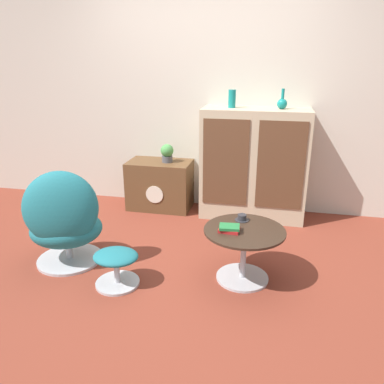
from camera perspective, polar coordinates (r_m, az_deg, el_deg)
The scene contains 12 objects.
ground_plane at distance 3.26m, azimuth -2.98°, elevation -11.24°, with size 12.00×12.00×0.00m, color brown.
wall_back at distance 4.31m, azimuth 2.19°, elevation 14.69°, with size 6.40×0.06×2.60m.
sideboard at distance 4.11m, azimuth 9.37°, elevation 4.20°, with size 1.12×0.47×1.19m.
tv_console at distance 4.39m, azimuth -4.89°, elevation 1.11°, with size 0.72×0.44×0.56m.
egg_chair at distance 3.29m, azimuth -18.95°, elevation -4.10°, with size 0.75×0.72×0.86m.
ottoman at distance 2.98m, azimuth -11.49°, elevation -10.43°, with size 0.35×0.34×0.29m.
coffee_table at distance 2.98m, azimuth 7.89°, elevation -8.28°, with size 0.63×0.63×0.43m.
vase_leftmost at distance 4.01m, azimuth 6.12°, elevation 13.95°, with size 0.08×0.08×0.18m.
vase_inner_left at distance 3.99m, azimuth 13.58°, elevation 13.04°, with size 0.10×0.10×0.20m.
potted_plant at distance 4.26m, azimuth -3.81°, elevation 6.00°, with size 0.15×0.15×0.21m.
teacup at distance 3.06m, azimuth 7.62°, elevation -3.96°, with size 0.11×0.11×0.05m.
book_stack at distance 2.86m, azimuth 5.69°, elevation -5.56°, with size 0.16×0.13×0.05m.
Camera 1 is at (0.76, -2.69, 1.67)m, focal length 35.00 mm.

